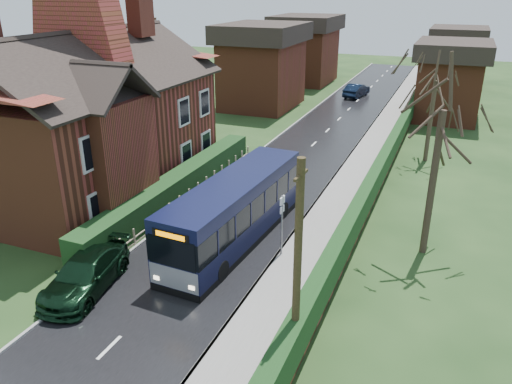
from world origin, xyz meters
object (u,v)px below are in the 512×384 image
at_px(brick_house, 92,115).
at_px(bus_stop_sign, 282,217).
at_px(telegraph_pole, 297,271).
at_px(car_green, 86,274).
at_px(bus, 235,212).
at_px(car_silver, 207,206).

xyz_separation_m(brick_house, bus_stop_sign, (11.93, -3.14, -2.50)).
bearing_deg(telegraph_pole, car_green, 176.30).
distance_m(bus, telegraph_pole, 8.63).
xyz_separation_m(bus_stop_sign, telegraph_pole, (2.60, -6.24, 1.56)).
bearing_deg(telegraph_pole, car_silver, 134.13).
relative_size(bus, bus_stop_sign, 3.51).
bearing_deg(bus_stop_sign, telegraph_pole, -64.96).
relative_size(brick_house, bus, 1.46).
bearing_deg(car_green, car_silver, 69.72).
relative_size(car_silver, bus_stop_sign, 1.35).
relative_size(bus, telegraph_pole, 1.47).
distance_m(car_green, telegraph_pole, 9.19).
distance_m(car_silver, car_green, 7.53).
bearing_deg(car_green, brick_house, 115.59).
xyz_separation_m(brick_house, car_green, (5.83, -8.29, -3.70)).
xyz_separation_m(car_silver, car_green, (-1.40, -7.39, 0.02)).
height_order(car_green, telegraph_pole, telegraph_pole).
xyz_separation_m(car_green, telegraph_pole, (8.70, -1.08, 2.76)).
relative_size(bus, car_green, 2.14).
relative_size(brick_house, telegraph_pole, 2.15).
height_order(car_green, bus_stop_sign, bus_stop_sign).
bearing_deg(bus, brick_house, 168.19).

